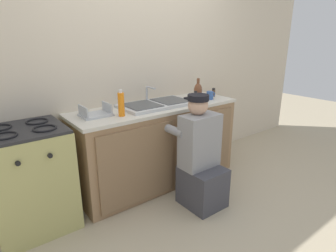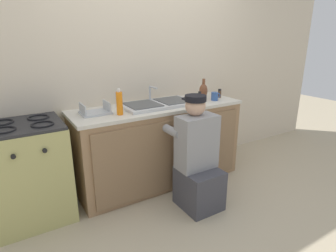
{
  "view_description": "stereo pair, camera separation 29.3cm",
  "coord_description": "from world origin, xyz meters",
  "views": [
    {
      "loc": [
        -1.7,
        -2.11,
        1.62
      ],
      "look_at": [
        0.0,
        0.1,
        0.72
      ],
      "focal_mm": 30.0,
      "sensor_mm": 36.0,
      "label": 1
    },
    {
      "loc": [
        -1.46,
        -2.28,
        1.62
      ],
      "look_at": [
        0.0,
        0.1,
        0.72
      ],
      "focal_mm": 30.0,
      "sensor_mm": 36.0,
      "label": 2
    }
  ],
  "objects": [
    {
      "name": "coffee_mug",
      "position": [
        0.68,
        0.17,
        0.95
      ],
      "size": [
        0.13,
        0.08,
        0.09
      ],
      "color": "#335699",
      "rests_on": "countertop"
    },
    {
      "name": "soap_bottle_orange",
      "position": [
        -0.5,
        0.17,
        1.01
      ],
      "size": [
        0.06,
        0.06,
        0.25
      ],
      "color": "orange",
      "rests_on": "countertop"
    },
    {
      "name": "dish_rack_tray",
      "position": [
        -0.69,
        0.32,
        0.93
      ],
      "size": [
        0.28,
        0.22,
        0.11
      ],
      "color": "#B2B7BC",
      "rests_on": "countertop"
    },
    {
      "name": "sink_double_basin",
      "position": [
        0.0,
        0.3,
        0.92
      ],
      "size": [
        0.8,
        0.44,
        0.19
      ],
      "color": "silver",
      "rests_on": "countertop"
    },
    {
      "name": "back_wall",
      "position": [
        0.0,
        0.65,
        1.25
      ],
      "size": [
        6.0,
        0.1,
        2.5
      ],
      "primitive_type": "cube",
      "color": "beige",
      "rests_on": "ground_plane"
    },
    {
      "name": "stove_range",
      "position": [
        -1.33,
        0.3,
        0.46
      ],
      "size": [
        0.63,
        0.62,
        0.92
      ],
      "color": "tan",
      "rests_on": "ground_plane"
    },
    {
      "name": "vase_decorative",
      "position": [
        0.66,
        0.35,
        0.99
      ],
      "size": [
        0.1,
        0.1,
        0.23
      ],
      "color": "brown",
      "rests_on": "countertop"
    },
    {
      "name": "spice_bottle_pepper",
      "position": [
        0.83,
        0.26,
        0.95
      ],
      "size": [
        0.04,
        0.04,
        0.1
      ],
      "color": "#513823",
      "rests_on": "countertop"
    },
    {
      "name": "countertop",
      "position": [
        0.0,
        0.3,
        0.88
      ],
      "size": [
        1.89,
        0.62,
        0.03
      ],
      "primitive_type": "cube",
      "color": "beige",
      "rests_on": "counter_cabinet"
    },
    {
      "name": "counter_cabinet",
      "position": [
        0.0,
        0.29,
        0.43
      ],
      "size": [
        1.85,
        0.62,
        0.87
      ],
      "color": "#997551",
      "rests_on": "ground_plane"
    },
    {
      "name": "ground_plane",
      "position": [
        0.0,
        0.0,
        0.0
      ],
      "size": [
        12.0,
        12.0,
        0.0
      ],
      "primitive_type": "plane",
      "color": "tan"
    },
    {
      "name": "spice_bottle_red",
      "position": [
        0.53,
        0.26,
        0.95
      ],
      "size": [
        0.04,
        0.04,
        0.1
      ],
      "color": "red",
      "rests_on": "countertop"
    },
    {
      "name": "plumber_person",
      "position": [
        0.07,
        -0.33,
        0.46
      ],
      "size": [
        0.42,
        0.61,
        1.1
      ],
      "color": "#3F3F47",
      "rests_on": "ground_plane"
    }
  ]
}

